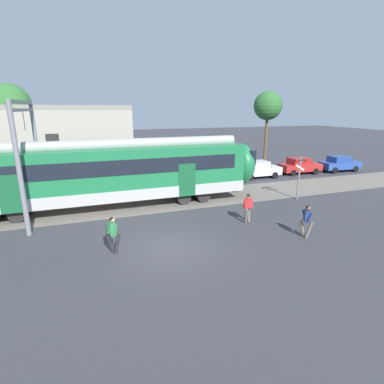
% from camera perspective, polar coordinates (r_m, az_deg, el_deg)
% --- Properties ---
extents(ground_plane, '(160.00, 160.00, 0.00)m').
position_cam_1_polar(ground_plane, '(13.99, -4.42, -10.41)').
color(ground_plane, '#38383D').
extents(pedestrian_green, '(0.65, 0.53, 1.67)m').
position_cam_1_polar(pedestrian_green, '(13.50, -14.96, -7.31)').
color(pedestrian_green, '#28282D').
rests_on(pedestrian_green, ground).
extents(pedestrian_red, '(0.64, 0.58, 1.67)m').
position_cam_1_polar(pedestrian_red, '(16.72, 10.61, -2.65)').
color(pedestrian_red, '#6B6051').
rests_on(pedestrian_red, ground).
extents(pedestrian_navy, '(0.55, 0.66, 1.67)m').
position_cam_1_polar(pedestrian_navy, '(15.57, 20.99, -4.83)').
color(pedestrian_navy, '#6B6051').
rests_on(pedestrian_navy, ground).
extents(parked_car_white, '(4.02, 1.80, 1.54)m').
position_cam_1_polar(parked_car_white, '(28.00, 12.51, 4.25)').
color(parked_car_white, silver).
rests_on(parked_car_white, ground).
extents(parked_car_red, '(4.09, 1.93, 1.54)m').
position_cam_1_polar(parked_car_red, '(30.90, 19.83, 4.74)').
color(parked_car_red, '#B22323').
rests_on(parked_car_red, ground).
extents(parked_car_blue, '(4.09, 1.94, 1.54)m').
position_cam_1_polar(parked_car_blue, '(33.67, 26.33, 4.87)').
color(parked_car_blue, '#284799').
rests_on(parked_car_blue, ground).
extents(catenary_gantry, '(0.24, 6.64, 6.53)m').
position_cam_1_polar(catenary_gantry, '(19.36, -28.90, 8.33)').
color(catenary_gantry, gray).
rests_on(catenary_gantry, ground).
extents(crossing_signal, '(0.96, 0.21, 3.00)m').
position_cam_1_polar(crossing_signal, '(21.73, 19.82, 3.77)').
color(crossing_signal, gray).
rests_on(crossing_signal, ground).
extents(background_building, '(18.78, 5.00, 9.20)m').
position_cam_1_polar(background_building, '(29.20, -30.53, 7.75)').
color(background_building, '#B2A899').
rests_on(background_building, ground).
extents(street_tree_right, '(3.06, 3.06, 7.95)m').
position_cam_1_polar(street_tree_right, '(34.63, 14.26, 15.54)').
color(street_tree_right, brown).
rests_on(street_tree_right, ground).
extents(street_tree_left, '(3.85, 3.85, 8.37)m').
position_cam_1_polar(street_tree_left, '(33.32, -31.43, 13.92)').
color(street_tree_left, brown).
rests_on(street_tree_left, ground).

